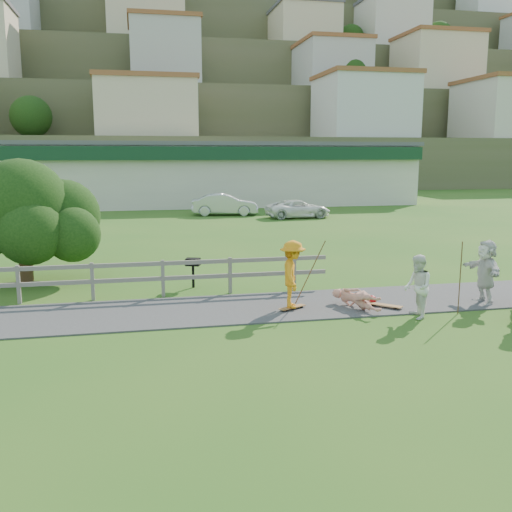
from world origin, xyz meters
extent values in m
plane|color=#2A5F1B|center=(0.00, 0.00, 0.00)|extent=(260.00, 260.00, 0.00)
cube|color=#343436|center=(0.00, 1.50, 0.02)|extent=(34.00, 3.00, 0.04)
cube|color=#67625B|center=(-6.00, 3.30, 0.55)|extent=(0.10, 0.10, 1.10)
cube|color=#67625B|center=(-4.00, 3.30, 0.55)|extent=(0.10, 0.10, 1.10)
cube|color=#67625B|center=(-2.00, 3.30, 0.55)|extent=(0.10, 0.10, 1.10)
cube|color=#67625B|center=(0.00, 3.30, 0.55)|extent=(0.10, 0.10, 1.10)
cube|color=#67625B|center=(2.00, 3.30, 0.55)|extent=(0.10, 0.10, 1.10)
cube|color=#67625B|center=(-4.50, 3.30, 1.00)|extent=(15.00, 0.08, 0.12)
cube|color=#67625B|center=(-4.50, 3.30, 0.55)|extent=(15.00, 0.08, 0.12)
cube|color=silver|center=(4.00, 35.00, 2.40)|extent=(32.00, 10.00, 4.80)
cube|color=#143721|center=(4.00, 29.80, 4.20)|extent=(32.00, 0.60, 1.00)
cube|color=#545459|center=(4.00, 35.00, 4.95)|extent=(32.50, 10.50, 0.30)
cube|color=#4F5532|center=(0.00, 55.00, 3.00)|extent=(220.00, 14.00, 6.00)
cube|color=beige|center=(0.00, 55.00, 9.50)|extent=(10.00, 9.00, 7.00)
cube|color=#545459|center=(0.00, 55.00, 13.25)|extent=(10.40, 9.40, 0.50)
cube|color=#4F5532|center=(0.00, 68.00, 6.50)|extent=(220.00, 14.00, 13.00)
cube|color=beige|center=(0.00, 68.00, 16.50)|extent=(10.00, 9.00, 7.00)
cube|color=#545459|center=(0.00, 68.00, 20.25)|extent=(10.40, 9.40, 0.50)
cube|color=#4F5532|center=(0.00, 81.00, 10.50)|extent=(220.00, 14.00, 21.00)
cube|color=beige|center=(0.00, 81.00, 24.50)|extent=(10.00, 9.00, 7.00)
cube|color=#4F5532|center=(0.00, 94.00, 15.00)|extent=(220.00, 14.00, 30.00)
cube|color=#4F5532|center=(0.00, 108.00, 20.00)|extent=(220.00, 14.00, 40.00)
imported|color=orange|center=(1.32, 1.05, 0.90)|extent=(0.93, 1.29, 1.81)
imported|color=tan|center=(3.05, 0.82, 0.30)|extent=(1.65, 0.99, 0.59)
imported|color=white|center=(4.25, -0.29, 0.82)|extent=(0.77, 0.90, 1.64)
imported|color=silver|center=(6.79, 0.65, 0.91)|extent=(0.63, 1.72, 1.82)
imported|color=silver|center=(3.25, 25.39, 0.74)|extent=(4.69, 2.20, 1.49)
imported|color=white|center=(7.72, 22.75, 0.59)|extent=(4.43, 2.35, 1.19)
sphere|color=#A70910|center=(3.65, 1.17, 0.14)|extent=(0.27, 0.27, 0.27)
cylinder|color=brown|center=(1.92, 1.45, 1.01)|extent=(0.03, 0.03, 2.01)
cylinder|color=brown|center=(5.51, -0.18, 0.97)|extent=(0.03, 0.03, 1.94)
camera|label=1|loc=(-2.69, -13.27, 4.16)|focal=40.00mm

